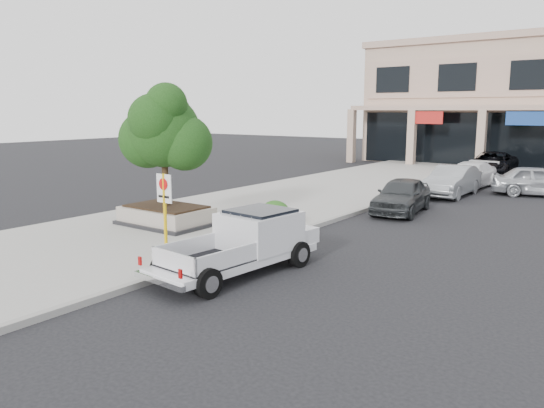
{
  "coord_description": "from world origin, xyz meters",
  "views": [
    {
      "loc": [
        8.1,
        -10.98,
        4.13
      ],
      "look_at": [
        -1.08,
        1.5,
        1.38
      ],
      "focal_mm": 35.0,
      "sensor_mm": 36.0,
      "label": 1
    }
  ],
  "objects_px": {
    "planter_tree": "(170,131)",
    "curb_car_b": "(452,181)",
    "planter": "(167,215)",
    "lot_car_a": "(540,181)",
    "curb_car_d": "(492,164)",
    "curb_car_a": "(402,195)",
    "no_parking_sign": "(165,204)",
    "curb_car_c": "(469,175)",
    "pickup_truck": "(236,244)"
  },
  "relations": [
    {
      "from": "planter_tree",
      "to": "curb_car_b",
      "type": "bearing_deg",
      "value": 66.67
    },
    {
      "from": "pickup_truck",
      "to": "lot_car_a",
      "type": "bearing_deg",
      "value": 83.51
    },
    {
      "from": "planter",
      "to": "curb_car_c",
      "type": "height_order",
      "value": "curb_car_c"
    },
    {
      "from": "no_parking_sign",
      "to": "curb_car_b",
      "type": "height_order",
      "value": "no_parking_sign"
    },
    {
      "from": "curb_car_d",
      "to": "lot_car_a",
      "type": "distance_m",
      "value": 8.26
    },
    {
      "from": "planter_tree",
      "to": "lot_car_a",
      "type": "distance_m",
      "value": 18.19
    },
    {
      "from": "no_parking_sign",
      "to": "curb_car_b",
      "type": "xyz_separation_m",
      "value": [
        2.63,
        16.12,
        -0.9
      ]
    },
    {
      "from": "curb_car_a",
      "to": "curb_car_d",
      "type": "bearing_deg",
      "value": 83.77
    },
    {
      "from": "planter_tree",
      "to": "curb_car_c",
      "type": "xyz_separation_m",
      "value": [
        5.46,
        16.41,
        -2.73
      ]
    },
    {
      "from": "curb_car_b",
      "to": "lot_car_a",
      "type": "height_order",
      "value": "lot_car_a"
    },
    {
      "from": "pickup_truck",
      "to": "curb_car_c",
      "type": "bearing_deg",
      "value": 94.7
    },
    {
      "from": "curb_car_b",
      "to": "curb_car_d",
      "type": "bearing_deg",
      "value": 93.96
    },
    {
      "from": "curb_car_b",
      "to": "curb_car_c",
      "type": "distance_m",
      "value": 3.35
    },
    {
      "from": "planter_tree",
      "to": "curb_car_d",
      "type": "relative_size",
      "value": 0.73
    },
    {
      "from": "pickup_truck",
      "to": "no_parking_sign",
      "type": "bearing_deg",
      "value": -167.06
    },
    {
      "from": "curb_car_a",
      "to": "curb_car_b",
      "type": "relative_size",
      "value": 0.94
    },
    {
      "from": "planter_tree",
      "to": "lot_car_a",
      "type": "relative_size",
      "value": 0.92
    },
    {
      "from": "pickup_truck",
      "to": "curb_car_b",
      "type": "distance_m",
      "value": 15.82
    },
    {
      "from": "planter",
      "to": "no_parking_sign",
      "type": "height_order",
      "value": "no_parking_sign"
    },
    {
      "from": "curb_car_a",
      "to": "no_parking_sign",
      "type": "bearing_deg",
      "value": -109.82
    },
    {
      "from": "pickup_truck",
      "to": "curb_car_c",
      "type": "height_order",
      "value": "pickup_truck"
    },
    {
      "from": "planter",
      "to": "lot_car_a",
      "type": "height_order",
      "value": "lot_car_a"
    },
    {
      "from": "no_parking_sign",
      "to": "lot_car_a",
      "type": "bearing_deg",
      "value": 71.92
    },
    {
      "from": "planter",
      "to": "curb_car_d",
      "type": "distance_m",
      "value": 23.47
    },
    {
      "from": "planter_tree",
      "to": "curb_car_c",
      "type": "bearing_deg",
      "value": 71.6
    },
    {
      "from": "curb_car_d",
      "to": "lot_car_a",
      "type": "relative_size",
      "value": 1.25
    },
    {
      "from": "planter",
      "to": "curb_car_c",
      "type": "relative_size",
      "value": 0.68
    },
    {
      "from": "curb_car_c",
      "to": "lot_car_a",
      "type": "bearing_deg",
      "value": -8.7
    },
    {
      "from": "pickup_truck",
      "to": "planter",
      "type": "bearing_deg",
      "value": 159.57
    },
    {
      "from": "curb_car_a",
      "to": "curb_car_b",
      "type": "distance_m",
      "value": 5.5
    },
    {
      "from": "pickup_truck",
      "to": "planter_tree",
      "type": "bearing_deg",
      "value": 157.67
    },
    {
      "from": "planter",
      "to": "planter_tree",
      "type": "height_order",
      "value": "planter_tree"
    },
    {
      "from": "planter",
      "to": "curb_car_a",
      "type": "relative_size",
      "value": 0.76
    },
    {
      "from": "pickup_truck",
      "to": "curb_car_a",
      "type": "height_order",
      "value": "pickup_truck"
    },
    {
      "from": "planter_tree",
      "to": "pickup_truck",
      "type": "height_order",
      "value": "planter_tree"
    },
    {
      "from": "pickup_truck",
      "to": "curb_car_a",
      "type": "relative_size",
      "value": 1.18
    },
    {
      "from": "curb_car_c",
      "to": "lot_car_a",
      "type": "xyz_separation_m",
      "value": [
        3.62,
        -0.88,
        0.06
      ]
    },
    {
      "from": "no_parking_sign",
      "to": "curb_car_d",
      "type": "height_order",
      "value": "no_parking_sign"
    },
    {
      "from": "pickup_truck",
      "to": "curb_car_d",
      "type": "xyz_separation_m",
      "value": [
        -0.22,
        25.49,
        -0.02
      ]
    },
    {
      "from": "curb_car_c",
      "to": "curb_car_d",
      "type": "bearing_deg",
      "value": 98.67
    },
    {
      "from": "planter_tree",
      "to": "curb_car_d",
      "type": "xyz_separation_m",
      "value": [
        5.04,
        22.74,
        -2.66
      ]
    },
    {
      "from": "planter_tree",
      "to": "curb_car_c",
      "type": "height_order",
      "value": "planter_tree"
    },
    {
      "from": "planter_tree",
      "to": "no_parking_sign",
      "type": "height_order",
      "value": "planter_tree"
    },
    {
      "from": "planter_tree",
      "to": "no_parking_sign",
      "type": "bearing_deg",
      "value": -45.43
    },
    {
      "from": "no_parking_sign",
      "to": "curb_car_d",
      "type": "relative_size",
      "value": 0.42
    },
    {
      "from": "planter_tree",
      "to": "curb_car_b",
      "type": "relative_size",
      "value": 0.89
    },
    {
      "from": "curb_car_d",
      "to": "lot_car_a",
      "type": "height_order",
      "value": "curb_car_d"
    },
    {
      "from": "curb_car_a",
      "to": "planter",
      "type": "bearing_deg",
      "value": -132.77
    },
    {
      "from": "curb_car_d",
      "to": "lot_car_a",
      "type": "bearing_deg",
      "value": -64.2
    },
    {
      "from": "planter",
      "to": "curb_car_a",
      "type": "bearing_deg",
      "value": 54.63
    }
  ]
}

